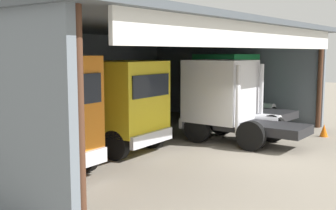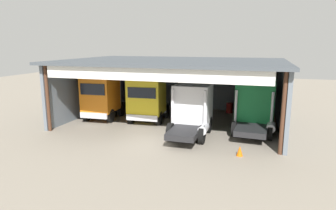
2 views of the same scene
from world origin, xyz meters
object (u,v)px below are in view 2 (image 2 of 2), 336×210
object	(u,v)px
oil_drum	(230,108)
traffic_cone	(240,151)
truck_orange_center_left_bay	(102,96)
truck_yellow_left_bay	(148,99)
truck_green_center_bay	(255,105)
truck_white_yard_outside	(192,109)
tool_cart	(189,104)

from	to	relation	value
oil_drum	traffic_cone	xyz separation A→B (m)	(1.60, -10.44, -0.16)
truck_orange_center_left_bay	truck_yellow_left_bay	distance (m)	3.83
truck_yellow_left_bay	traffic_cone	distance (m)	9.35
truck_orange_center_left_bay	oil_drum	bearing A→B (deg)	-153.99
truck_orange_center_left_bay	truck_green_center_bay	size ratio (longest dim) A/B	0.91
truck_white_yard_outside	traffic_cone	world-z (taller)	truck_white_yard_outside
tool_cart	traffic_cone	bearing A→B (deg)	-63.00
truck_yellow_left_bay	truck_orange_center_left_bay	bearing A→B (deg)	2.65
truck_green_center_bay	oil_drum	distance (m)	5.97
truck_white_yard_outside	traffic_cone	size ratio (longest dim) A/B	9.10
truck_yellow_left_bay	truck_green_center_bay	xyz separation A→B (m)	(8.13, -0.26, 0.11)
truck_yellow_left_bay	oil_drum	size ratio (longest dim) A/B	5.67
truck_green_center_bay	truck_yellow_left_bay	bearing A→B (deg)	-178.68
truck_green_center_bay	oil_drum	bearing A→B (deg)	115.90
truck_orange_center_left_bay	truck_white_yard_outside	size ratio (longest dim) A/B	0.93
truck_orange_center_left_bay	truck_white_yard_outside	xyz separation A→B (m)	(7.92, -1.88, -0.13)
truck_yellow_left_bay	traffic_cone	xyz separation A→B (m)	(7.50, -5.37, -1.53)
oil_drum	tool_cart	bearing A→B (deg)	177.51
truck_orange_center_left_bay	tool_cart	distance (m)	8.30
truck_yellow_left_bay	truck_green_center_bay	size ratio (longest dim) A/B	0.97
truck_yellow_left_bay	truck_white_yard_outside	world-z (taller)	truck_yellow_left_bay
truck_green_center_bay	traffic_cone	world-z (taller)	truck_green_center_bay
truck_white_yard_outside	oil_drum	world-z (taller)	truck_white_yard_outside
truck_green_center_bay	oil_drum	size ratio (longest dim) A/B	5.86
truck_orange_center_left_bay	oil_drum	size ratio (longest dim) A/B	5.34
truck_yellow_left_bay	traffic_cone	world-z (taller)	truck_yellow_left_bay
tool_cart	truck_green_center_bay	bearing A→B (deg)	-42.32
oil_drum	truck_yellow_left_bay	bearing A→B (deg)	-139.32
truck_green_center_bay	oil_drum	world-z (taller)	truck_green_center_bay
truck_yellow_left_bay	truck_white_yard_outside	bearing A→B (deg)	146.78
truck_white_yard_outside	tool_cart	xyz separation A→B (m)	(-2.02, 7.55, -1.31)
truck_green_center_bay	traffic_cone	distance (m)	5.40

